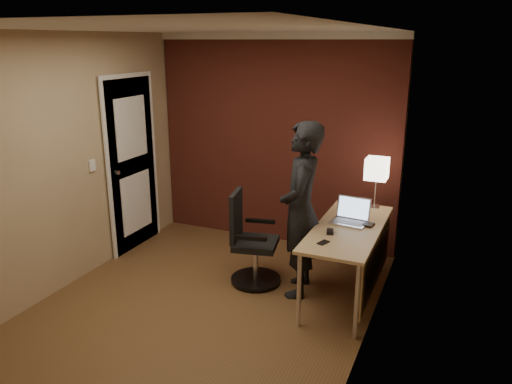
# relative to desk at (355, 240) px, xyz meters

# --- Properties ---
(room) EXTENTS (4.00, 4.00, 4.00)m
(room) POSITION_rel_desk_xyz_m (-1.53, 0.71, 0.77)
(room) COLOR brown
(room) RESTS_ON ground
(desk) EXTENTS (0.60, 1.50, 0.73)m
(desk) POSITION_rel_desk_xyz_m (0.00, 0.00, 0.00)
(desk) COLOR tan
(desk) RESTS_ON ground
(desk_lamp) EXTENTS (0.22, 0.22, 0.54)m
(desk_lamp) POSITION_rel_desk_xyz_m (0.05, 0.65, 0.55)
(desk_lamp) COLOR silver
(desk_lamp) RESTS_ON desk
(laptop) EXTENTS (0.36, 0.29, 0.23)m
(laptop) POSITION_rel_desk_xyz_m (-0.08, 0.14, 0.19)
(laptop) COLOR silver
(laptop) RESTS_ON desk
(mouse) EXTENTS (0.08, 0.11, 0.03)m
(mouse) POSITION_rel_desk_xyz_m (-0.19, -0.24, 0.14)
(mouse) COLOR black
(mouse) RESTS_ON desk
(phone) EXTENTS (0.10, 0.13, 0.01)m
(phone) POSITION_rel_desk_xyz_m (-0.18, -0.48, 0.13)
(phone) COLOR black
(phone) RESTS_ON desk
(wallet) EXTENTS (0.11, 0.13, 0.02)m
(wallet) POSITION_rel_desk_xyz_m (0.09, 0.09, 0.14)
(wallet) COLOR black
(wallet) RESTS_ON desk
(office_chair) EXTENTS (0.52, 0.58, 0.95)m
(office_chair) POSITION_rel_desk_xyz_m (-1.05, -0.09, -0.18)
(office_chair) COLOR black
(office_chair) RESTS_ON ground
(person) EXTENTS (0.53, 0.69, 1.71)m
(person) POSITION_rel_desk_xyz_m (-0.52, -0.07, 0.25)
(person) COLOR black
(person) RESTS_ON ground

